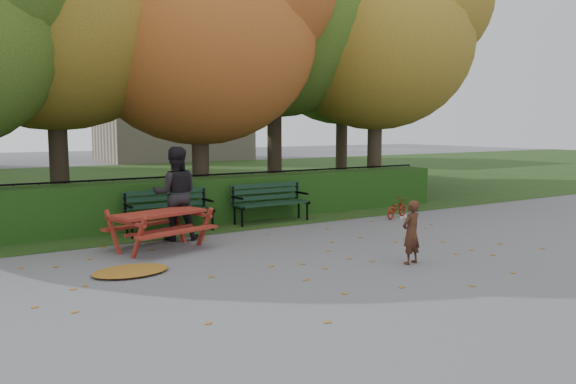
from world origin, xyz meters
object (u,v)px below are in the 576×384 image
picnic_table (160,220)px  adult (176,194)px  bench_right (270,199)px  tree_c (214,20)px  tree_e (390,29)px  child (411,232)px  tree_g (354,41)px  bicycle (396,208)px  bench_left (169,207)px

picnic_table → adult: bearing=34.9°
bench_right → tree_c: bearing=96.7°
tree_e → child: 9.79m
tree_c → adult: size_ratio=4.45×
tree_e → child: tree_e is taller
tree_e → adult: 9.45m
tree_c → adult: tree_c is taller
tree_e → picnic_table: 10.31m
bench_right → child: bearing=-91.1°
tree_c → adult: bearing=-126.7°
bench_right → picnic_table: 3.45m
tree_c → tree_g: size_ratio=0.94×
adult → bicycle: adult is taller
picnic_table → child: size_ratio=1.84×
bench_right → adult: (-2.55, -0.80, 0.38)m
bench_left → picnic_table: size_ratio=0.96×
tree_e → bench_left: tree_e is taller
tree_c → bicycle: (3.11, -3.39, -4.59)m
bench_left → bicycle: size_ratio=1.99×
picnic_table → tree_e: bearing=7.1°
tree_g → tree_c: bearing=-153.1°
tree_c → picnic_table: tree_c is taller
tree_c → adult: 5.48m
tree_c → bench_right: tree_c is taller
tree_e → child: bearing=-129.6°
tree_c → picnic_table: 6.37m
tree_c → child: 8.11m
bench_left → adult: bearing=-100.3°
child → bicycle: (2.93, 3.47, -0.27)m
tree_e → bench_right: size_ratio=4.53×
bench_left → bicycle: bearing=-12.1°
tree_e → bicycle: tree_e is taller
tree_g → bench_left: (-9.63, -6.06, -4.85)m
child → tree_c: bearing=-98.4°
tree_e → adult: size_ratio=4.54×
tree_e → bicycle: (-2.58, -3.20, -4.85)m
adult → tree_e: bearing=-141.5°
tree_e → adult: tree_e is taller
bench_left → bench_right: same height
tree_e → picnic_table: size_ratio=4.36×
picnic_table → bicycle: bearing=-12.1°
bench_right → bench_left: bearing=180.0°
tree_e → bench_left: (-7.82, -2.07, -4.56)m
tree_g → bicycle: size_ratio=9.45×
tree_e → tree_g: 4.39m
tree_c → tree_g: 8.43m
tree_g → child: bearing=-124.5°
bicycle → adult: bearing=66.2°
adult → bench_right: bearing=-143.8°
bicycle → picnic_table: bearing=73.1°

